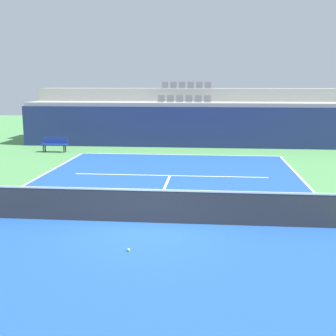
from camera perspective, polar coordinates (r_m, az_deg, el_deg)
name	(u,v)px	position (r m, az deg, el deg)	size (l,w,h in m)	color
ground_plane	(149,223)	(12.44, -2.45, -7.17)	(80.00, 80.00, 0.00)	#4C8C4C
court_surface	(149,223)	(12.44, -2.45, -7.15)	(11.00, 24.00, 0.01)	#1E4C99
baseline_far	(179,155)	(24.03, 1.47, 1.75)	(11.00, 0.10, 0.00)	white
service_line_far	(170,176)	(18.59, 0.26, -0.99)	(8.26, 0.10, 0.00)	white
centre_service_line	(162,194)	(15.49, -0.82, -3.45)	(0.10, 6.40, 0.00)	white
back_wall	(183,127)	(26.73, 1.92, 5.33)	(20.08, 0.30, 2.47)	navy
stands_tier_lower	(184,123)	(28.06, 2.09, 5.83)	(20.08, 2.40, 2.69)	#9E9E99
stands_tier_upper	(186,114)	(30.41, 2.37, 7.03)	(20.08, 2.40, 3.54)	#9E9E99
seating_row_lower	(184,100)	(28.06, 2.13, 8.84)	(3.39, 0.44, 0.44)	slate
seating_row_upper	(186,86)	(30.44, 2.41, 10.60)	(3.39, 0.44, 0.44)	slate
tennis_net	(149,206)	(12.29, -2.47, -4.92)	(11.08, 0.08, 1.07)	black
player_bench	(55,143)	(25.77, -14.58, 3.15)	(1.50, 0.40, 0.85)	navy
tennis_ball_1	(128,250)	(10.45, -5.19, -10.59)	(0.07, 0.07, 0.07)	#CCE033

